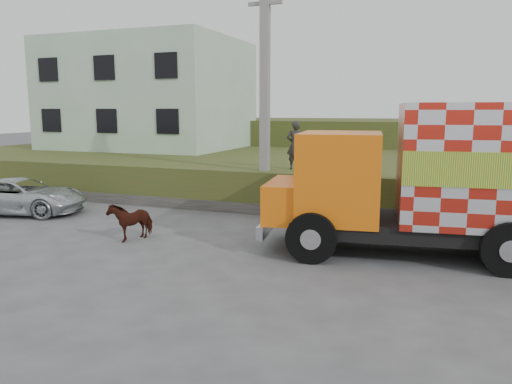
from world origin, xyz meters
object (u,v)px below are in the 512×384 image
at_px(cargo_truck, 459,179).
at_px(suv, 21,196).
at_px(utility_pole, 265,97).
at_px(pedestrian, 295,145).
at_px(cow, 131,220).

relative_size(cargo_truck, suv, 1.95).
height_order(utility_pole, pedestrian, utility_pole).
bearing_deg(utility_pole, cow, -114.76).
bearing_deg(cow, suv, -176.62).
bearing_deg(pedestrian, suv, 8.51).
height_order(cargo_truck, cow, cargo_truck).
height_order(cow, suv, suv).
distance_m(utility_pole, cow, 6.47).
relative_size(cargo_truck, cow, 6.90).
bearing_deg(utility_pole, pedestrian, 42.09).
bearing_deg(utility_pole, suv, -157.42).
xyz_separation_m(cargo_truck, cow, (-8.60, -1.36, -1.42)).
relative_size(suv, pedestrian, 2.56).
distance_m(cow, pedestrian, 6.80).
relative_size(cow, suv, 0.28).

